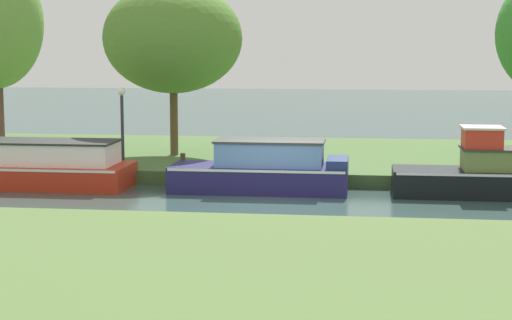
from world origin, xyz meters
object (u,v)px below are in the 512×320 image
at_px(navy_barge, 264,170).
at_px(willow_tree_centre, 173,38).
at_px(red_cruiser, 8,164).
at_px(mooring_post_far, 183,162).
at_px(mooring_post_near, 50,158).
at_px(lamp_post, 122,116).

bearing_deg(navy_barge, willow_tree_centre, 128.46).
relative_size(red_cruiser, mooring_post_far, 14.65).
relative_size(navy_barge, willow_tree_centre, 0.86).
xyz_separation_m(willow_tree_centre, mooring_post_near, (-3.11, -3.48, -3.68)).
distance_m(red_cruiser, willow_tree_centre, 7.13).
xyz_separation_m(lamp_post, mooring_post_far, (2.01, -0.53, -1.32)).
bearing_deg(mooring_post_near, lamp_post, 13.69).
relative_size(lamp_post, mooring_post_far, 4.81).
bearing_deg(navy_barge, lamp_post, 160.25).
distance_m(willow_tree_centre, mooring_post_near, 5.94).
distance_m(willow_tree_centre, mooring_post_far, 5.21).
bearing_deg(willow_tree_centre, mooring_post_near, -131.81).
xyz_separation_m(red_cruiser, lamp_post, (3.01, 1.66, 1.32)).
bearing_deg(mooring_post_far, mooring_post_near, 180.00).
bearing_deg(navy_barge, mooring_post_far, 156.49).
xyz_separation_m(red_cruiser, willow_tree_centre, (3.96, 4.61, 3.73)).
bearing_deg(mooring_post_near, red_cruiser, -127.01).
relative_size(navy_barge, mooring_post_near, 8.35).
bearing_deg(willow_tree_centre, lamp_post, -107.88).
bearing_deg(mooring_post_far, willow_tree_centre, 106.99).
relative_size(willow_tree_centre, mooring_post_near, 9.72).
distance_m(navy_barge, red_cruiser, 7.62).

